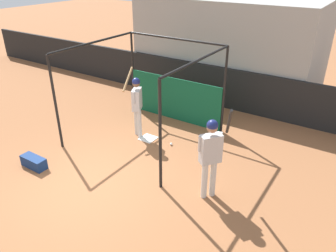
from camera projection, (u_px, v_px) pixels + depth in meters
name	position (u px, v px, depth m)	size (l,w,h in m)	color
ground_plane	(91.00, 183.00, 7.60)	(60.00, 60.00, 0.00)	#935B38
outfield_wall	(206.00, 84.00, 11.57)	(24.00, 0.12, 1.41)	black
bleacher_section	(232.00, 44.00, 12.64)	(6.50, 4.00, 3.49)	#9E9E99
batting_cage	(165.00, 90.00, 9.75)	(3.38, 3.29, 2.61)	black
home_plate	(148.00, 138.00, 9.49)	(0.44, 0.44, 0.02)	white
player_batter	(137.00, 102.00, 9.18)	(0.70, 0.71, 1.91)	silver
player_waiting	(211.00, 151.00, 6.69)	(0.60, 0.79, 2.14)	silver
equipment_bag	(34.00, 162.00, 8.13)	(0.70, 0.28, 0.28)	navy
baseball	(171.00, 144.00, 9.14)	(0.07, 0.07, 0.07)	white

